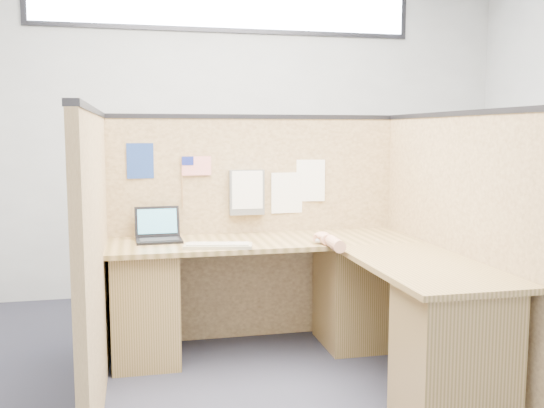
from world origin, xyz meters
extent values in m
plane|color=#222230|center=(0.00, 0.00, 0.00)|extent=(5.00, 5.00, 0.00)
plane|color=#ABAEB1|center=(0.00, 2.25, 1.40)|extent=(5.00, 0.00, 5.00)
cube|color=#232328|center=(0.00, 2.24, 2.45)|extent=(3.30, 0.02, 0.38)
cube|color=white|center=(0.00, 2.22, 2.45)|extent=(3.20, 0.01, 0.30)
cube|color=brown|center=(0.00, 1.00, 0.75)|extent=(2.05, 0.05, 1.50)
cube|color=#232328|center=(0.00, 1.00, 1.51)|extent=(2.05, 0.06, 0.03)
cube|color=brown|center=(-1.00, 0.10, 0.75)|extent=(0.05, 1.80, 1.50)
cube|color=#232328|center=(-1.00, 0.10, 1.51)|extent=(0.06, 1.80, 0.03)
cube|color=brown|center=(1.00, 0.10, 0.75)|extent=(0.05, 1.80, 1.50)
cube|color=#232328|center=(1.00, 0.10, 1.51)|extent=(0.06, 1.80, 0.03)
cube|color=brown|center=(0.00, 0.68, 0.71)|extent=(1.95, 0.60, 0.03)
cube|color=brown|center=(0.68, -0.20, 0.71)|extent=(0.60, 1.15, 0.03)
cube|color=brown|center=(-0.75, 0.68, 0.35)|extent=(0.40, 0.50, 0.70)
cube|color=brown|center=(0.60, 0.68, 0.35)|extent=(0.40, 0.50, 0.70)
cube|color=brown|center=(0.68, -0.52, 0.35)|extent=(0.50, 0.40, 0.70)
cube|color=black|center=(-0.65, 0.76, 0.74)|extent=(0.29, 0.22, 0.02)
cube|color=black|center=(-0.65, 0.89, 0.84)|extent=(0.29, 0.07, 0.19)
cube|color=teal|center=(-0.65, 0.88, 0.84)|extent=(0.25, 0.05, 0.15)
cube|color=gray|center=(-0.32, 0.48, 0.74)|extent=(0.42, 0.21, 0.02)
cube|color=silver|center=(-0.32, 0.48, 0.75)|extent=(0.38, 0.18, 0.01)
ellipsoid|color=silver|center=(0.32, 0.48, 0.75)|extent=(0.12, 0.10, 0.05)
ellipsoid|color=tan|center=(0.32, 0.47, 0.78)|extent=(0.09, 0.11, 0.05)
cylinder|color=tan|center=(0.33, 0.42, 0.76)|extent=(0.06, 0.05, 0.06)
cylinder|color=tan|center=(0.34, 0.27, 0.76)|extent=(0.10, 0.27, 0.08)
cube|color=navy|center=(-0.76, 0.97, 1.23)|extent=(0.17, 0.01, 0.23)
cylinder|color=olive|center=(-0.49, 0.96, 1.08)|extent=(0.01, 0.01, 0.34)
cube|color=red|center=(-0.39, 0.96, 1.19)|extent=(0.19, 0.00, 0.13)
cube|color=navy|center=(-0.45, 0.95, 1.22)|extent=(0.08, 0.00, 0.06)
cube|color=slate|center=(-0.06, 0.94, 1.01)|extent=(0.24, 0.05, 0.30)
cube|color=white|center=(-0.06, 0.92, 1.03)|extent=(0.21, 0.01, 0.25)
cube|color=white|center=(0.38, 0.97, 1.08)|extent=(0.23, 0.03, 0.29)
cube|color=white|center=(0.22, 0.97, 1.00)|extent=(0.22, 0.01, 0.28)
camera|label=1|loc=(-0.78, -3.04, 1.41)|focal=40.00mm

